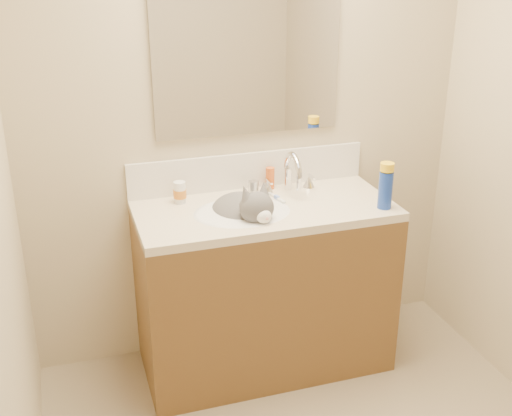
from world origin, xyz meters
TOP-DOWN VIEW (x-y plane):
  - room_shell at (0.00, 0.00)m, footprint 2.24×2.54m
  - vanity_cabinet at (0.00, 0.97)m, footprint 1.20×0.55m
  - counter_slab at (0.00, 0.97)m, footprint 1.20×0.55m
  - basin at (-0.12, 0.94)m, footprint 0.45×0.36m
  - faucet at (0.18, 1.11)m, footprint 0.28×0.20m
  - cat at (-0.10, 0.97)m, footprint 0.38×0.43m
  - backsplash at (0.00, 1.24)m, footprint 1.20×0.02m
  - mirror at (0.00, 1.24)m, footprint 0.90×0.02m
  - pill_bottle at (-0.37, 1.14)m, footprint 0.06×0.06m
  - pill_label at (-0.37, 1.14)m, footprint 0.06×0.06m
  - silver_jar at (0.00, 1.16)m, footprint 0.06×0.06m
  - amber_bottle at (0.10, 1.19)m, footprint 0.05×0.05m
  - toothbrush at (0.08, 1.05)m, footprint 0.04×0.14m
  - toothbrush_head at (0.08, 1.05)m, footprint 0.02×0.03m
  - spray_can at (0.52, 0.79)m, footprint 0.07×0.07m
  - spray_cap at (0.52, 0.79)m, footprint 0.07×0.07m

SIDE VIEW (x-z plane):
  - vanity_cabinet at x=0.00m, z-range 0.00..0.82m
  - basin at x=-0.12m, z-range 0.72..0.86m
  - cat at x=-0.10m, z-range 0.67..0.99m
  - counter_slab at x=0.00m, z-range 0.82..0.86m
  - toothbrush at x=0.08m, z-range 0.86..0.87m
  - toothbrush_head at x=0.08m, z-range 0.86..0.88m
  - silver_jar at x=0.00m, z-range 0.86..0.92m
  - pill_label at x=-0.37m, z-range 0.89..0.93m
  - pill_bottle at x=-0.37m, z-range 0.86..0.96m
  - amber_bottle at x=0.10m, z-range 0.86..0.97m
  - faucet at x=0.18m, z-range 0.84..1.05m
  - spray_can at x=0.52m, z-range 0.86..1.04m
  - backsplash at x=0.00m, z-range 0.86..1.04m
  - spray_cap at x=0.52m, z-range 1.04..1.08m
  - room_shell at x=0.00m, z-range 0.23..2.75m
  - mirror at x=0.00m, z-range 1.14..1.94m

